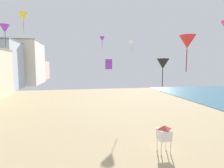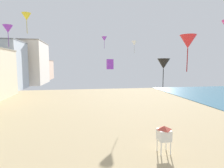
% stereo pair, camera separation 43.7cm
% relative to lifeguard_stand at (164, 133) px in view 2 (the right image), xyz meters
% --- Properties ---
extents(boardwalk_hotel_far, '(10.54, 13.96, 15.83)m').
position_rel_lifeguard_stand_xyz_m(boardwalk_hotel_far, '(-32.22, 49.31, 6.08)').
color(boardwalk_hotel_far, '#ADB7C1').
rests_on(boardwalk_hotel_far, ground).
extents(boardwalk_hotel_distant, '(17.55, 20.72, 17.86)m').
position_rel_lifeguard_stand_xyz_m(boardwalk_hotel_distant, '(-32.22, 68.47, 7.10)').
color(boardwalk_hotel_distant, silver).
rests_on(boardwalk_hotel_distant, ground).
extents(boardwalk_hotel_furthest, '(14.67, 20.63, 10.69)m').
position_rel_lifeguard_stand_xyz_m(boardwalk_hotel_furthest, '(-32.22, 91.31, 3.51)').
color(boardwalk_hotel_furthest, beige).
rests_on(boardwalk_hotel_furthest, ground).
extents(lifeguard_stand, '(1.10, 1.10, 2.55)m').
position_rel_lifeguard_stand_xyz_m(lifeguard_stand, '(0.00, 0.00, 0.00)').
color(lifeguard_stand, white).
rests_on(lifeguard_stand, ground).
extents(kite_purple_delta, '(1.41, 1.41, 3.20)m').
position_rel_lifeguard_stand_xyz_m(kite_purple_delta, '(-18.24, 14.77, 11.59)').
color(kite_purple_delta, purple).
extents(kite_yellow_delta, '(1.71, 1.71, 3.89)m').
position_rel_lifeguard_stand_xyz_m(kite_yellow_delta, '(-17.86, 23.21, 15.49)').
color(kite_yellow_delta, yellow).
extents(kite_red_delta, '(1.53, 1.53, 3.48)m').
position_rel_lifeguard_stand_xyz_m(kite_red_delta, '(2.63, 1.05, 8.45)').
color(kite_red_delta, red).
extents(kite_purple_box_2, '(0.90, 0.90, 1.42)m').
position_rel_lifeguard_stand_xyz_m(kite_purple_box_2, '(-3.45, 10.73, 6.36)').
color(kite_purple_box_2, purple).
extents(kite_black_delta, '(1.32, 1.32, 3.00)m').
position_rel_lifeguard_stand_xyz_m(kite_black_delta, '(1.08, 2.91, 6.38)').
color(kite_black_delta, black).
extents(kite_purple_delta_2, '(0.97, 0.97, 2.20)m').
position_rel_lifeguard_stand_xyz_m(kite_purple_delta_2, '(-3.31, 18.97, 11.05)').
color(kite_purple_delta_2, purple).
extents(kite_white_delta, '(1.19, 1.19, 2.72)m').
position_rel_lifeguard_stand_xyz_m(kite_white_delta, '(4.02, 24.59, 11.01)').
color(kite_white_delta, white).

